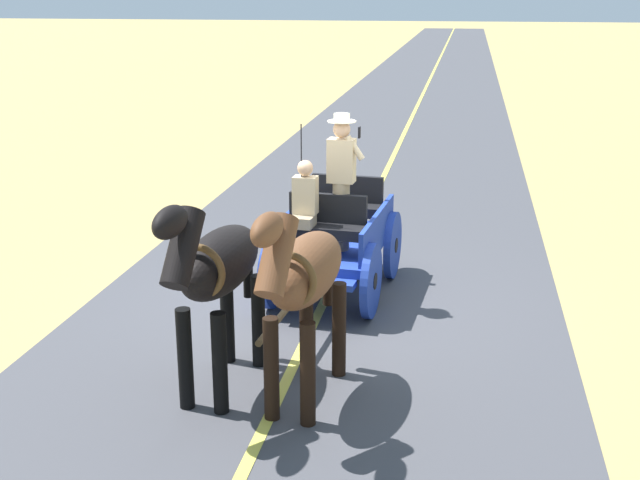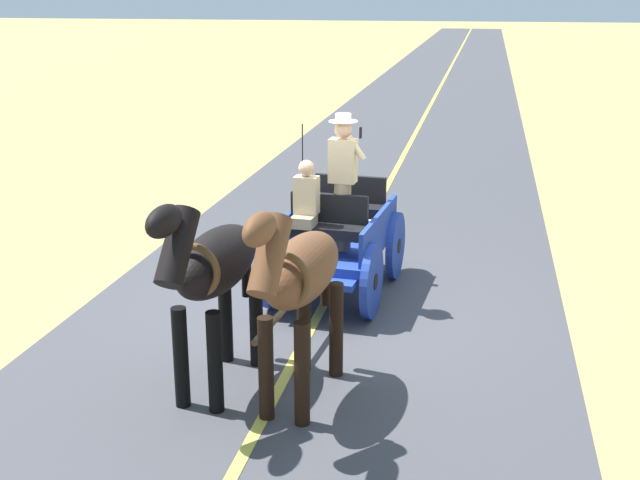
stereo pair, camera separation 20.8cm
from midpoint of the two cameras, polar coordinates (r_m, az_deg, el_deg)
name	(u,v)px [view 2 (the right image)]	position (r m, az deg, el deg)	size (l,w,h in m)	color
ground_plane	(325,302)	(10.83, 0.94, -4.38)	(200.00, 200.00, 0.00)	tan
road_surface	(325,302)	(10.82, 0.94, -4.36)	(6.18, 160.00, 0.01)	#424247
road_centre_stripe	(325,301)	(10.82, 0.94, -4.33)	(0.12, 160.00, 0.00)	#DBCC4C
horse_drawn_carriage	(336,236)	(10.87, 1.70, 0.27)	(1.60, 4.52, 2.50)	#1E3899
horse_near_side	(299,277)	(7.83, -0.75, -2.62)	(0.74, 2.14, 2.21)	brown
horse_off_side	(213,269)	(8.12, -6.79, -2.01)	(0.71, 2.14, 2.21)	black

